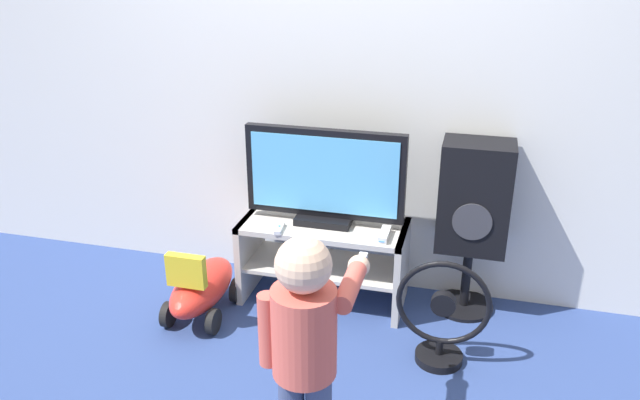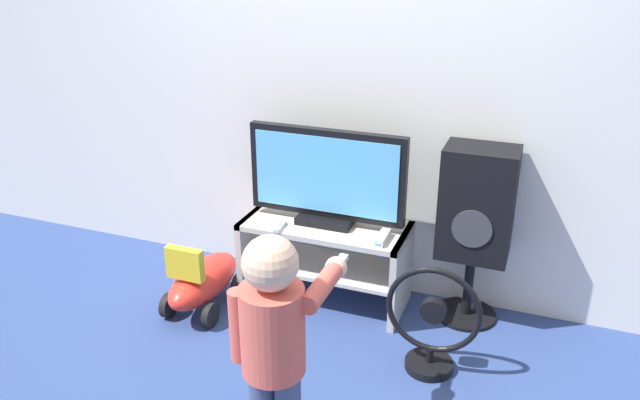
% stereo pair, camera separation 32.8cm
% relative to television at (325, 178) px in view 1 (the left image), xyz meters
% --- Properties ---
extents(ground_plane, '(16.00, 16.00, 0.00)m').
position_rel_television_xyz_m(ground_plane, '(0.00, -0.22, -0.74)').
color(ground_plane, navy).
extents(wall_back, '(10.00, 0.06, 2.60)m').
position_rel_television_xyz_m(wall_back, '(0.00, 0.26, 0.56)').
color(wall_back, silver).
rests_on(wall_back, ground_plane).
extents(tv_stand, '(0.92, 0.41, 0.48)m').
position_rel_television_xyz_m(tv_stand, '(0.00, -0.02, -0.43)').
color(tv_stand, beige).
rests_on(tv_stand, ground_plane).
extents(television, '(0.87, 0.20, 0.53)m').
position_rel_television_xyz_m(television, '(0.00, 0.00, 0.00)').
color(television, black).
rests_on(television, tv_stand).
extents(game_console, '(0.05, 0.17, 0.04)m').
position_rel_television_xyz_m(game_console, '(0.35, -0.11, -0.24)').
color(game_console, white).
rests_on(game_console, tv_stand).
extents(remote_primary, '(0.05, 0.13, 0.03)m').
position_rel_television_xyz_m(remote_primary, '(-0.21, -0.16, -0.25)').
color(remote_primary, white).
rests_on(remote_primary, tv_stand).
extents(child, '(0.37, 0.53, 0.96)m').
position_rel_television_xyz_m(child, '(0.22, -1.16, -0.17)').
color(child, '#3F4C72').
rests_on(child, ground_plane).
extents(speaker_tower, '(0.37, 0.33, 0.97)m').
position_rel_television_xyz_m(speaker_tower, '(0.79, 0.09, -0.09)').
color(speaker_tower, black).
rests_on(speaker_tower, ground_plane).
extents(floor_fan, '(0.45, 0.23, 0.55)m').
position_rel_television_xyz_m(floor_fan, '(0.69, -0.43, -0.49)').
color(floor_fan, black).
rests_on(floor_fan, ground_plane).
extents(ride_on_toy, '(0.30, 0.59, 0.44)m').
position_rel_television_xyz_m(ride_on_toy, '(-0.60, -0.35, -0.57)').
color(ride_on_toy, red).
rests_on(ride_on_toy, ground_plane).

